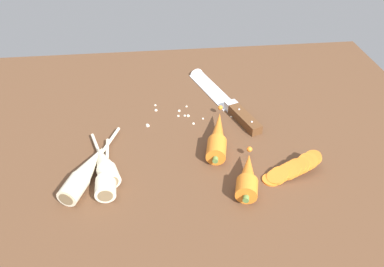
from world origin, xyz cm
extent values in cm
cube|color=brown|center=(0.00, 0.00, -2.00)|extent=(120.00, 90.00, 4.00)
cube|color=silver|center=(7.76, 18.31, 0.25)|extent=(10.85, 20.32, 0.50)
cone|color=silver|center=(4.01, 28.87, 0.25)|extent=(4.74, 4.15, 3.96)
cube|color=silver|center=(11.12, 8.89, 1.10)|extent=(3.44, 2.87, 2.20)
cube|color=brown|center=(13.30, 2.77, 1.10)|extent=(6.33, 11.30, 2.20)
sphere|color=silver|center=(12.36, 5.41, 2.20)|extent=(0.50, 0.50, 0.50)
sphere|color=silver|center=(14.24, 0.13, 2.20)|extent=(0.50, 0.50, 0.50)
cylinder|color=orange|center=(4.51, -8.79, 2.10)|extent=(5.32, 6.42, 4.20)
cone|color=orange|center=(5.97, -2.18, 2.10)|extent=(6.82, 14.08, 3.99)
sphere|color=orange|center=(7.97, 6.82, 2.10)|extent=(1.20, 1.20, 1.20)
cylinder|color=#5B7F3D|center=(3.77, -12.13, 2.10)|extent=(1.39, 1.24, 1.20)
cylinder|color=orange|center=(8.39, -20.82, 2.10)|extent=(5.15, 5.10, 4.20)
cone|color=orange|center=(9.72, -16.05, 2.10)|extent=(6.49, 10.61, 3.99)
sphere|color=orange|center=(11.52, -9.56, 2.10)|extent=(1.20, 1.20, 1.20)
cylinder|color=#5B7F3D|center=(7.68, -23.39, 2.10)|extent=(1.42, 1.28, 1.20)
cylinder|color=beige|center=(-17.86, -14.32, 2.00)|extent=(5.07, 5.14, 4.00)
cone|color=beige|center=(-19.61, -8.89, 2.00)|extent=(5.86, 8.12, 3.80)
cylinder|color=beige|center=(-21.40, -3.32, 1.10)|extent=(3.09, 7.74, 0.70)
cylinder|color=#7A6647|center=(-17.23, -16.28, 2.00)|extent=(2.76, 1.14, 2.80)
cylinder|color=beige|center=(-24.24, -17.25, 2.00)|extent=(5.73, 6.61, 4.00)
cone|color=beige|center=(-21.47, -10.08, 2.00)|extent=(7.09, 10.55, 3.80)
cylinder|color=beige|center=(-18.63, -2.73, 1.10)|extent=(4.49, 10.19, 0.70)
cylinder|color=#7A6647|center=(-25.24, -19.84, 2.00)|extent=(2.72, 1.29, 2.80)
cylinder|color=beige|center=(-18.22, -17.65, 2.00)|extent=(4.21, 4.40, 4.00)
cone|color=beige|center=(-18.52, -11.81, 2.00)|extent=(4.17, 7.66, 3.80)
cylinder|color=beige|center=(-18.82, -5.83, 1.10)|extent=(1.10, 8.11, 0.70)
cylinder|color=#7A6647|center=(-18.12, -19.75, 2.00)|extent=(2.81, 0.44, 2.80)
cylinder|color=orange|center=(14.36, -17.14, 0.35)|extent=(3.57, 3.57, 0.70)
cylinder|color=orange|center=(15.42, -16.91, 0.60)|extent=(3.86, 3.77, 1.95)
cylinder|color=orange|center=(16.29, -16.48, 0.84)|extent=(3.89, 3.80, 2.02)
cylinder|color=orange|center=(17.89, -16.13, 1.08)|extent=(4.00, 3.90, 2.15)
cylinder|color=orange|center=(18.84, -15.83, 1.33)|extent=(4.03, 3.93, 2.39)
cylinder|color=orange|center=(19.93, -15.50, 1.57)|extent=(4.07, 3.98, 2.64)
cylinder|color=orange|center=(20.89, -15.48, 1.82)|extent=(3.72, 3.62, 2.41)
cylinder|color=orange|center=(21.94, -14.96, 2.06)|extent=(3.94, 3.84, 2.32)
cylinder|color=orange|center=(22.52, -14.74, 2.31)|extent=(4.06, 3.97, 2.06)
cylinder|color=orange|center=(23.72, -14.16, 2.56)|extent=(3.74, 3.63, 2.50)
sphere|color=silver|center=(-10.01, 4.00, 0.44)|extent=(0.88, 0.88, 0.88)
sphere|color=silver|center=(12.89, 11.39, 0.34)|extent=(0.67, 0.67, 0.67)
sphere|color=silver|center=(10.13, 10.07, 0.45)|extent=(0.90, 0.90, 0.90)
sphere|color=silver|center=(-0.46, 11.30, 0.28)|extent=(0.55, 0.55, 0.55)
sphere|color=silver|center=(-7.86, 10.39, 0.39)|extent=(0.79, 0.79, 0.79)
sphere|color=silver|center=(-10.11, 4.30, 0.39)|extent=(0.78, 0.78, 0.78)
sphere|color=silver|center=(10.57, 5.60, 0.26)|extent=(0.51, 0.51, 0.51)
sphere|color=silver|center=(-7.94, 12.74, 0.30)|extent=(0.60, 0.60, 0.60)
sphere|color=silver|center=(-2.42, 7.32, 0.31)|extent=(0.62, 0.62, 0.62)
sphere|color=silver|center=(0.98, 3.72, 0.33)|extent=(0.67, 0.67, 0.67)
sphere|color=silver|center=(3.50, 5.53, 0.27)|extent=(0.54, 0.54, 0.54)
sphere|color=silver|center=(12.18, 9.75, 0.23)|extent=(0.46, 0.46, 0.46)
sphere|color=silver|center=(-0.84, 7.27, 0.30)|extent=(0.60, 0.60, 0.60)
sphere|color=silver|center=(13.21, 8.90, 0.43)|extent=(0.87, 0.87, 0.87)
sphere|color=silver|center=(0.09, 7.08, 0.39)|extent=(0.78, 0.78, 0.78)
sphere|color=silver|center=(-2.05, 9.52, 0.36)|extent=(0.72, 0.72, 0.72)
camera|label=1|loc=(-7.37, -70.37, 54.68)|focal=35.86mm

